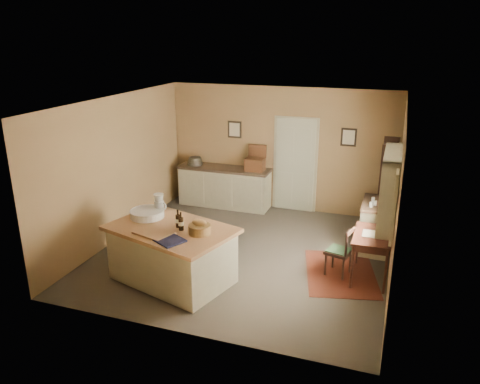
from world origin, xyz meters
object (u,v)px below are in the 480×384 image
(work_island, at_px, (172,252))
(sideboard, at_px, (225,185))
(desk_chair, at_px, (339,252))
(right_cabinet, at_px, (376,225))
(writing_desk, at_px, (372,240))
(shelving_unit, at_px, (389,186))

(work_island, bearing_deg, sideboard, 113.14)
(sideboard, height_order, desk_chair, sideboard)
(work_island, relative_size, right_cabinet, 2.19)
(sideboard, bearing_deg, desk_chair, -40.02)
(work_island, xyz_separation_m, writing_desk, (2.97, 1.09, 0.19))
(work_island, relative_size, desk_chair, 2.68)
(writing_desk, relative_size, shelving_unit, 0.52)
(writing_desk, relative_size, desk_chair, 1.17)
(work_island, distance_m, desk_chair, 2.68)
(desk_chair, relative_size, shelving_unit, 0.45)
(work_island, height_order, sideboard, work_island)
(writing_desk, distance_m, shelving_unit, 2.20)
(right_cabinet, bearing_deg, sideboard, 159.94)
(sideboard, height_order, right_cabinet, sideboard)
(writing_desk, height_order, shelving_unit, shelving_unit)
(sideboard, distance_m, writing_desk, 4.15)
(sideboard, height_order, writing_desk, sideboard)
(writing_desk, distance_m, right_cabinet, 1.16)
(writing_desk, bearing_deg, desk_chair, -174.74)
(work_island, xyz_separation_m, desk_chair, (2.47, 1.04, -0.08))
(desk_chair, height_order, right_cabinet, right_cabinet)
(work_island, distance_m, writing_desk, 3.17)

